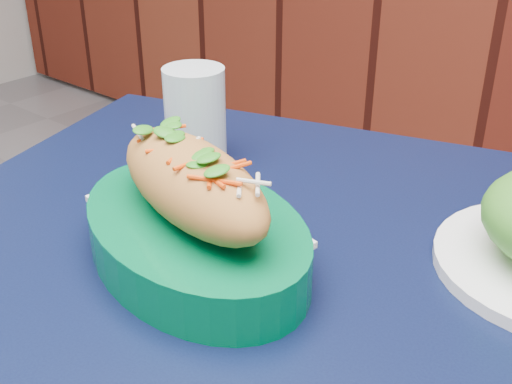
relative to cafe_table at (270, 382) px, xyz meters
The scene contains 3 objects.
cafe_table is the anchor object (origin of this frame).
banh_mi_basket 0.16m from the cafe_table, behind, with size 0.30×0.24×0.12m.
water_glass 0.32m from the cafe_table, 146.71° to the left, with size 0.07×0.07×0.12m, color silver.
Camera 1 is at (0.64, 1.12, 1.08)m, focal length 45.00 mm.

